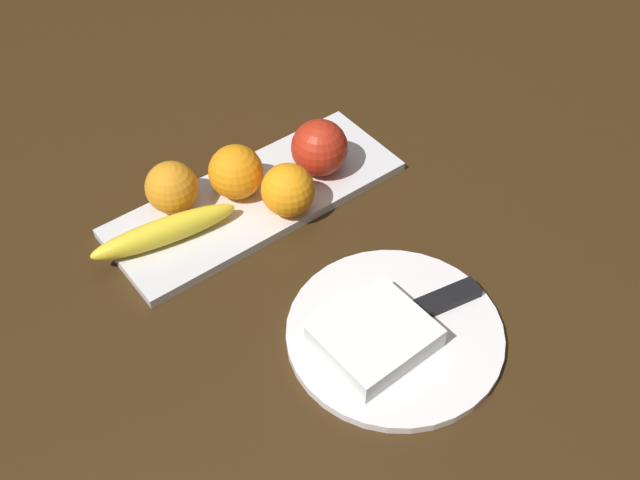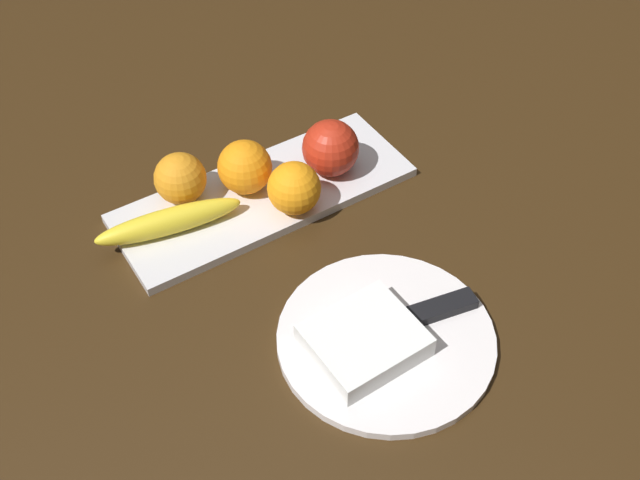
{
  "view_description": "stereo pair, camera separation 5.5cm",
  "coord_description": "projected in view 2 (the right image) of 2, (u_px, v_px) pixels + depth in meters",
  "views": [
    {
      "loc": [
        0.4,
        0.61,
        0.69
      ],
      "look_at": [
        0.03,
        0.14,
        0.04
      ],
      "focal_mm": 43.07,
      "sensor_mm": 36.0,
      "label": 1
    },
    {
      "loc": [
        0.35,
        0.65,
        0.69
      ],
      "look_at": [
        0.03,
        0.14,
        0.04
      ],
      "focal_mm": 43.07,
      "sensor_mm": 36.0,
      "label": 2
    }
  ],
  "objects": [
    {
      "name": "folded_napkin",
      "position": [
        364.0,
        340.0,
        0.81
      ],
      "size": [
        0.12,
        0.1,
        0.03
      ],
      "primitive_type": "cube",
      "rotation": [
        0.0,
        0.0,
        0.03
      ],
      "color": "white",
      "rests_on": "dinner_plate"
    },
    {
      "name": "dinner_plate",
      "position": [
        386.0,
        339.0,
        0.84
      ],
      "size": [
        0.24,
        0.24,
        0.01
      ],
      "primitive_type": "cylinder",
      "color": "white",
      "rests_on": "ground_plane"
    },
    {
      "name": "knife",
      "position": [
        425.0,
        314.0,
        0.85
      ],
      "size": [
        0.18,
        0.06,
        0.01
      ],
      "rotation": [
        0.0,
        0.0,
        -0.19
      ],
      "color": "silver",
      "rests_on": "dinner_plate"
    },
    {
      "name": "ground_plane",
      "position": [
        284.0,
        190.0,
        1.01
      ],
      "size": [
        2.4,
        2.4,
        0.0
      ],
      "primitive_type": "plane",
      "color": "#34210E"
    },
    {
      "name": "banana",
      "position": [
        169.0,
        221.0,
        0.93
      ],
      "size": [
        0.18,
        0.06,
        0.03
      ],
      "primitive_type": "ellipsoid",
      "rotation": [
        0.0,
        0.0,
        -0.18
      ],
      "color": "yellow",
      "rests_on": "fruit_tray"
    },
    {
      "name": "apple",
      "position": [
        331.0,
        148.0,
        0.99
      ],
      "size": [
        0.07,
        0.07,
        0.07
      ],
      "primitive_type": "sphere",
      "color": "red",
      "rests_on": "fruit_tray"
    },
    {
      "name": "orange_near_apple",
      "position": [
        245.0,
        167.0,
        0.97
      ],
      "size": [
        0.07,
        0.07,
        0.07
      ],
      "primitive_type": "sphere",
      "color": "orange",
      "rests_on": "fruit_tray"
    },
    {
      "name": "fruit_tray",
      "position": [
        264.0,
        195.0,
        0.99
      ],
      "size": [
        0.39,
        0.14,
        0.01
      ],
      "primitive_type": "cube",
      "color": "silver",
      "rests_on": "ground_plane"
    },
    {
      "name": "orange_near_banana",
      "position": [
        180.0,
        178.0,
        0.96
      ],
      "size": [
        0.07,
        0.07,
        0.07
      ],
      "primitive_type": "sphere",
      "color": "orange",
      "rests_on": "fruit_tray"
    },
    {
      "name": "orange_center",
      "position": [
        294.0,
        188.0,
        0.94
      ],
      "size": [
        0.07,
        0.07,
        0.07
      ],
      "primitive_type": "sphere",
      "color": "orange",
      "rests_on": "fruit_tray"
    }
  ]
}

